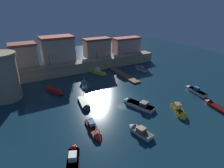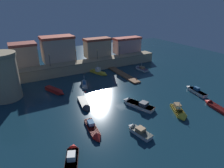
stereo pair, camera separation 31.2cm
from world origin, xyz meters
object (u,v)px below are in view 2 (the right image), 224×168
object	(u,v)px
moored_boat_3	(136,104)
moored_boat_7	(84,83)
quay_lamp_0	(49,58)
quay_lamp_3	(120,49)
quay_lamp_2	(97,53)
moored_boat_5	(56,91)
moored_boat_11	(72,155)
moored_boat_1	(180,113)
moored_boat_2	(195,90)
quay_lamp_1	(76,54)
moored_boat_6	(99,72)
moored_boat_10	(94,131)
fortress_tower	(3,76)
mooring_buoy_0	(85,92)
moored_boat_4	(138,130)
moored_boat_9	(214,106)
moored_boat_8	(140,68)
moored_boat_0	(85,105)

from	to	relation	value
moored_boat_3	moored_boat_7	world-z (taller)	moored_boat_7
quay_lamp_0	quay_lamp_3	distance (m)	22.36
quay_lamp_2	moored_boat_5	distance (m)	20.08
quay_lamp_3	moored_boat_11	world-z (taller)	quay_lamp_3
moored_boat_1	moored_boat_2	size ratio (longest dim) A/B	0.92
quay_lamp_1	moored_boat_6	size ratio (longest dim) A/B	0.50
quay_lamp_3	moored_boat_11	size ratio (longest dim) A/B	0.65
moored_boat_2	moored_boat_10	distance (m)	26.80
moored_boat_2	moored_boat_11	bearing A→B (deg)	110.29
quay_lamp_0	moored_boat_11	xyz separation A→B (m)	(-4.62, -32.82, -4.93)
quay_lamp_1	moored_boat_2	xyz separation A→B (m)	(19.17, -26.71, -4.95)
moored_boat_1	fortress_tower	bearing A→B (deg)	-102.20
moored_boat_5	mooring_buoy_0	size ratio (longest dim) A/B	13.44
moored_boat_7	moored_boat_5	bearing A→B (deg)	118.63
quay_lamp_1	moored_boat_6	bearing A→B (deg)	-42.54
mooring_buoy_0	moored_boat_11	bearing A→B (deg)	-116.24
moored_boat_1	moored_boat_6	bearing A→B (deg)	-145.18
moored_boat_3	mooring_buoy_0	size ratio (longest dim) A/B	15.65
moored_boat_4	mooring_buoy_0	distance (m)	18.40
moored_boat_3	moored_boat_5	xyz separation A→B (m)	(-12.63, 14.03, -0.01)
moored_boat_3	fortress_tower	bearing A→B (deg)	32.53
quay_lamp_3	moored_boat_4	distance (m)	36.76
moored_boat_11	moored_boat_1	bearing A→B (deg)	-64.76
moored_boat_1	moored_boat_4	size ratio (longest dim) A/B	1.19
quay_lamp_0	moored_boat_1	bearing A→B (deg)	-62.93
quay_lamp_1	moored_boat_9	distance (m)	37.74
moored_boat_3	moored_boat_4	bearing A→B (deg)	124.79
quay_lamp_3	moored_boat_10	xyz separation A→B (m)	(-22.25, -29.26, -5.05)
moored_boat_8	mooring_buoy_0	xyz separation A→B (m)	(-21.02, -6.92, -0.39)
moored_boat_4	moored_boat_11	world-z (taller)	moored_boat_11
moored_boat_11	moored_boat_8	bearing A→B (deg)	-26.93
moored_boat_0	moored_boat_5	xyz separation A→B (m)	(-3.49, 9.26, 0.12)
fortress_tower	quay_lamp_3	xyz separation A→B (m)	(33.86, 9.12, 0.28)
moored_boat_4	moored_boat_10	xyz separation A→B (m)	(-6.15, 3.41, -0.10)
fortress_tower	moored_boat_0	world-z (taller)	fortress_tower
quay_lamp_2	moored_boat_2	size ratio (longest dim) A/B	0.49
moored_boat_7	moored_boat_11	bearing A→B (deg)	172.85
moored_boat_0	moored_boat_2	xyz separation A→B (m)	(24.86, -6.08, 0.13)
moored_boat_5	moored_boat_8	distance (m)	27.35
moored_boat_0	moored_boat_10	size ratio (longest dim) A/B	0.98
moored_boat_8	quay_lamp_1	bearing A→B (deg)	61.18
quay_lamp_3	moored_boat_0	size ratio (longest dim) A/B	0.55
quay_lamp_1	moored_boat_2	world-z (taller)	quay_lamp_1
quay_lamp_0	moored_boat_2	xyz separation A→B (m)	(26.79, -26.71, -4.87)
fortress_tower	moored_boat_10	world-z (taller)	fortress_tower
fortress_tower	quay_lamp_3	world-z (taller)	fortress_tower
quay_lamp_1	moored_boat_5	world-z (taller)	quay_lamp_1
moored_boat_2	moored_boat_3	size ratio (longest dim) A/B	0.87
moored_boat_2	moored_boat_10	size ratio (longest dim) A/B	0.96
fortress_tower	moored_boat_3	bearing A→B (deg)	-35.80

